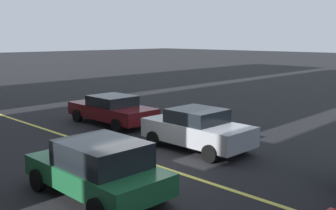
{
  "coord_description": "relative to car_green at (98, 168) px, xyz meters",
  "views": [
    {
      "loc": [
        -9.49,
        8.37,
        4.04
      ],
      "look_at": [
        -1.47,
        0.33,
        2.11
      ],
      "focal_mm": 42.53,
      "sensor_mm": 36.0,
      "label": 1
    }
  ],
  "objects": [
    {
      "name": "car_maroon",
      "position": [
        6.77,
        -5.56,
        -0.06
      ],
      "size": [
        4.71,
        2.04,
        1.36
      ],
      "color": "#591116",
      "rests_on": "ground"
    },
    {
      "name": "car_silver",
      "position": [
        1.08,
        -5.12,
        -0.0
      ],
      "size": [
        4.1,
        2.04,
        1.49
      ],
      "color": "#A8AAB2",
      "rests_on": "ground"
    },
    {
      "name": "lane_stripe_center",
      "position": [
        1.35,
        -2.73,
        -0.76
      ],
      "size": [
        80.0,
        0.16,
        0.01
      ],
      "primitive_type": "cube",
      "color": "#D8CC4C",
      "rests_on": "ground"
    },
    {
      "name": "car_green",
      "position": [
        0.0,
        0.0,
        0.0
      ],
      "size": [
        4.11,
        2.07,
        1.49
      ],
      "color": "#1E6038",
      "rests_on": "ground"
    },
    {
      "name": "ground",
      "position": [
        1.35,
        -2.73,
        -0.76
      ],
      "size": [
        200.0,
        200.0,
        0.0
      ],
      "primitive_type": "plane",
      "color": "black"
    }
  ]
}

